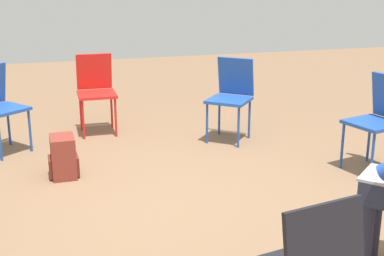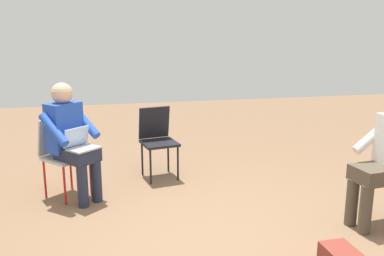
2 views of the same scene
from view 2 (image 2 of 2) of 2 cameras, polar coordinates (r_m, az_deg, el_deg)
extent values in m
plane|color=brown|center=(3.72, 2.39, -15.52)|extent=(14.00, 14.00, 0.00)
cube|color=black|center=(5.14, -4.36, -2.03)|extent=(0.47, 0.47, 0.03)
cylinder|color=black|center=(5.11, -1.89, -4.74)|extent=(0.02, 0.02, 0.42)
cylinder|color=black|center=(5.00, -5.54, -5.19)|extent=(0.02, 0.02, 0.42)
cylinder|color=black|center=(5.41, -3.19, -3.70)|extent=(0.02, 0.02, 0.42)
cylinder|color=black|center=(5.31, -6.65, -4.10)|extent=(0.02, 0.02, 0.42)
cube|color=black|center=(5.26, -5.07, 0.74)|extent=(0.16, 0.39, 0.40)
cube|color=#B7B7BC|center=(4.76, -16.39, -3.82)|extent=(0.56, 0.56, 0.03)
cylinder|color=red|center=(4.80, -13.36, -6.31)|extent=(0.02, 0.02, 0.42)
cylinder|color=red|center=(4.61, -16.62, -7.37)|extent=(0.02, 0.02, 0.42)
cylinder|color=red|center=(5.05, -15.85, -5.45)|extent=(0.02, 0.02, 0.42)
cylinder|color=red|center=(4.87, -19.03, -6.41)|extent=(0.02, 0.02, 0.42)
cube|color=#B7B7BC|center=(4.85, -17.91, -0.96)|extent=(0.32, 0.35, 0.40)
cylinder|color=#B7B7BC|center=(4.44, 21.75, -8.61)|extent=(0.02, 0.02, 0.42)
cylinder|color=#23283D|center=(4.61, -12.63, -6.90)|extent=(0.11, 0.11, 0.45)
cylinder|color=#23283D|center=(4.51, -14.37, -7.49)|extent=(0.11, 0.11, 0.45)
cube|color=#23283D|center=(4.59, -15.03, -3.37)|extent=(0.51, 0.50, 0.14)
cube|color=blue|center=(4.68, -16.66, 0.11)|extent=(0.39, 0.40, 0.52)
sphere|color=#DBAD89|center=(4.61, -16.96, 4.46)|extent=(0.22, 0.22, 0.22)
cylinder|color=blue|center=(4.71, -14.01, 0.70)|extent=(0.36, 0.33, 0.31)
cylinder|color=blue|center=(4.48, -17.96, -0.21)|extent=(0.36, 0.33, 0.31)
cube|color=#9EA0A5|center=(4.49, -14.21, -2.68)|extent=(0.36, 0.37, 0.02)
cube|color=#B2D1F2|center=(4.54, -15.16, -1.13)|extent=(0.23, 0.26, 0.20)
cylinder|color=#4C4233|center=(4.13, 22.13, -10.04)|extent=(0.11, 0.11, 0.45)
cylinder|color=#4C4233|center=(4.26, 20.54, -9.20)|extent=(0.11, 0.11, 0.45)
cube|color=#4C4233|center=(4.21, 23.41, -5.60)|extent=(0.35, 0.45, 0.14)
cylinder|color=silver|center=(4.33, 22.86, -1.08)|extent=(0.14, 0.40, 0.31)
camera|label=1|loc=(6.95, 1.60, 12.78)|focal=50.00mm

